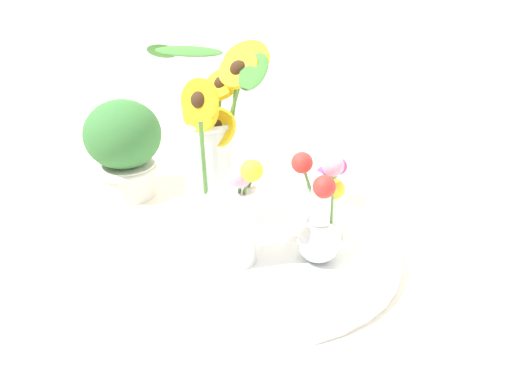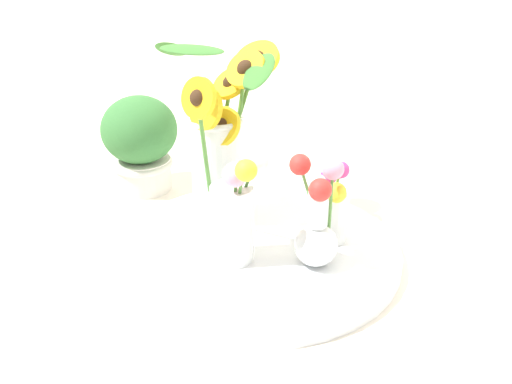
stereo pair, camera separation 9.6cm
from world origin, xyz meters
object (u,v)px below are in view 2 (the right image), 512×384
(vase_small_center, at_px, (235,212))
(vase_small_back, at_px, (328,208))
(mason_jar_sunflowers, at_px, (220,148))
(potted_plant, at_px, (140,141))
(serving_tray, at_px, (256,251))
(vase_bulb_right, at_px, (317,224))

(vase_small_center, xyz_separation_m, vase_small_back, (0.06, 0.16, -0.03))
(mason_jar_sunflowers, distance_m, potted_plant, 0.25)
(serving_tray, relative_size, vase_small_center, 2.57)
(serving_tray, height_order, potted_plant, potted_plant)
(serving_tray, xyz_separation_m, vase_small_center, (0.01, -0.05, 0.10))
(vase_small_center, bearing_deg, vase_small_back, 67.43)
(mason_jar_sunflowers, xyz_separation_m, vase_small_center, (0.12, -0.08, -0.05))
(vase_small_center, distance_m, potted_plant, 0.38)
(vase_bulb_right, bearing_deg, vase_small_center, -140.61)
(potted_plant, bearing_deg, vase_small_back, 8.90)
(mason_jar_sunflowers, relative_size, vase_small_center, 1.74)
(vase_small_back, xyz_separation_m, potted_plant, (-0.43, -0.07, 0.03))
(serving_tray, distance_m, potted_plant, 0.38)
(serving_tray, relative_size, vase_bulb_right, 2.68)
(vase_bulb_right, bearing_deg, mason_jar_sunflowers, 179.30)
(vase_bulb_right, distance_m, potted_plant, 0.47)
(serving_tray, height_order, vase_small_back, vase_small_back)
(mason_jar_sunflowers, bearing_deg, vase_small_center, -34.42)
(mason_jar_sunflowers, distance_m, vase_bulb_right, 0.23)
(serving_tray, distance_m, vase_small_center, 0.11)
(serving_tray, xyz_separation_m, mason_jar_sunflowers, (-0.12, 0.03, 0.15))
(vase_small_center, xyz_separation_m, vase_bulb_right, (0.10, 0.08, -0.02))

